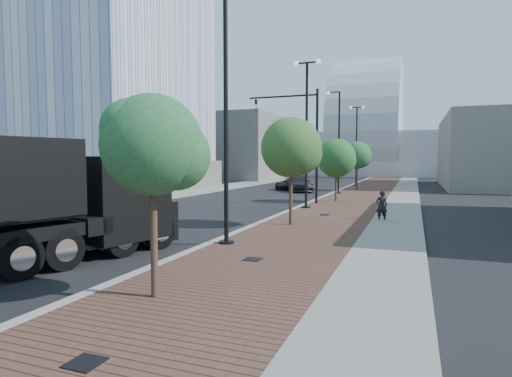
% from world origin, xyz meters
% --- Properties ---
extents(sidewalk, '(7.00, 140.00, 0.12)m').
position_xyz_m(sidewalk, '(3.50, 40.00, 0.06)').
color(sidewalk, '#4C2D23').
rests_on(sidewalk, ground).
extents(concrete_strip, '(2.40, 140.00, 0.13)m').
position_xyz_m(concrete_strip, '(6.20, 40.00, 0.07)').
color(concrete_strip, slate).
rests_on(concrete_strip, ground).
extents(curb, '(0.30, 140.00, 0.14)m').
position_xyz_m(curb, '(0.00, 40.00, 0.07)').
color(curb, gray).
rests_on(curb, ground).
extents(west_sidewalk, '(4.00, 140.00, 0.12)m').
position_xyz_m(west_sidewalk, '(-13.00, 40.00, 0.06)').
color(west_sidewalk, slate).
rests_on(west_sidewalk, ground).
extents(dump_truck, '(6.12, 14.03, 3.76)m').
position_xyz_m(dump_truck, '(-3.67, 4.93, 1.59)').
color(dump_truck, black).
rests_on(dump_truck, ground).
extents(white_sedan, '(1.61, 4.24, 1.38)m').
position_xyz_m(white_sedan, '(-3.72, 8.99, 0.69)').
color(white_sedan, white).
rests_on(white_sedan, ground).
extents(dark_car_mid, '(2.08, 4.34, 1.19)m').
position_xyz_m(dark_car_mid, '(-5.37, 38.65, 0.60)').
color(dark_car_mid, black).
rests_on(dark_car_mid, ground).
extents(dark_car_far, '(4.21, 5.78, 1.55)m').
position_xyz_m(dark_car_far, '(-3.71, 36.44, 0.78)').
color(dark_car_far, black).
rests_on(dark_car_far, ground).
extents(pedestrian, '(0.67, 0.55, 1.59)m').
position_xyz_m(pedestrian, '(5.45, 18.29, 0.80)').
color(pedestrian, black).
rests_on(pedestrian, ground).
extents(streetlight_1, '(1.44, 0.56, 9.21)m').
position_xyz_m(streetlight_1, '(0.49, 10.00, 4.34)').
color(streetlight_1, black).
rests_on(streetlight_1, ground).
extents(streetlight_2, '(1.72, 0.56, 9.28)m').
position_xyz_m(streetlight_2, '(0.60, 22.00, 4.82)').
color(streetlight_2, black).
rests_on(streetlight_2, ground).
extents(streetlight_3, '(1.44, 0.56, 9.21)m').
position_xyz_m(streetlight_3, '(0.49, 34.00, 4.34)').
color(streetlight_3, black).
rests_on(streetlight_3, ground).
extents(streetlight_4, '(1.72, 0.56, 9.28)m').
position_xyz_m(streetlight_4, '(0.60, 46.00, 4.82)').
color(streetlight_4, black).
rests_on(streetlight_4, ground).
extents(traffic_mast, '(5.09, 0.20, 8.00)m').
position_xyz_m(traffic_mast, '(-0.30, 25.00, 4.98)').
color(traffic_mast, black).
rests_on(traffic_mast, ground).
extents(tree_0, '(2.29, 2.22, 4.60)m').
position_xyz_m(tree_0, '(1.65, 4.02, 3.48)').
color(tree_0, '#382619').
rests_on(tree_0, ground).
extents(tree_1, '(2.80, 2.80, 5.12)m').
position_xyz_m(tree_1, '(1.65, 15.02, 3.71)').
color(tree_1, '#382619').
rests_on(tree_1, ground).
extents(tree_2, '(2.83, 2.83, 4.67)m').
position_xyz_m(tree_2, '(1.65, 27.02, 3.25)').
color(tree_2, '#382619').
rests_on(tree_2, ground).
extents(tree_3, '(2.74, 2.74, 4.94)m').
position_xyz_m(tree_3, '(1.65, 39.02, 3.56)').
color(tree_3, '#382619').
rests_on(tree_3, ground).
extents(tower_podium, '(19.00, 19.00, 3.00)m').
position_xyz_m(tower_podium, '(-24.00, 32.00, 1.50)').
color(tower_podium, '#64615A').
rests_on(tower_podium, ground).
extents(convention_center, '(50.00, 30.00, 50.00)m').
position_xyz_m(convention_center, '(-2.00, 85.00, 6.00)').
color(convention_center, '#9EA0A7').
rests_on(convention_center, ground).
extents(commercial_block_nw, '(14.00, 20.00, 10.00)m').
position_xyz_m(commercial_block_nw, '(-20.00, 60.00, 5.00)').
color(commercial_block_nw, '#65625B').
rests_on(commercial_block_nw, ground).
extents(commercial_block_ne, '(12.00, 22.00, 8.00)m').
position_xyz_m(commercial_block_ne, '(16.00, 50.00, 4.00)').
color(commercial_block_ne, slate).
rests_on(commercial_block_ne, ground).
extents(utility_cover_0, '(0.50, 0.50, 0.02)m').
position_xyz_m(utility_cover_0, '(2.40, 1.00, 0.13)').
color(utility_cover_0, black).
rests_on(utility_cover_0, sidewalk).
extents(utility_cover_1, '(0.50, 0.50, 0.02)m').
position_xyz_m(utility_cover_1, '(2.40, 8.00, 0.13)').
color(utility_cover_1, black).
rests_on(utility_cover_1, sidewalk).
extents(utility_cover_2, '(0.50, 0.50, 0.02)m').
position_xyz_m(utility_cover_2, '(2.40, 19.00, 0.13)').
color(utility_cover_2, black).
rests_on(utility_cover_2, sidewalk).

